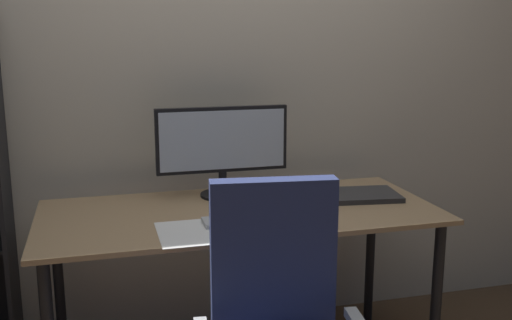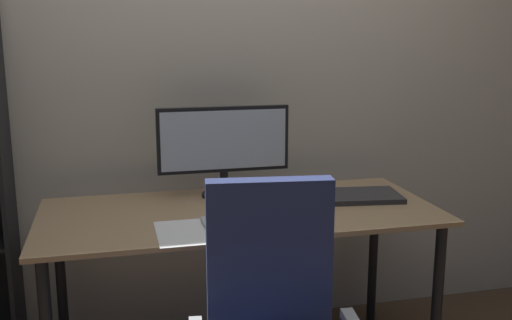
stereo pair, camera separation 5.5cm
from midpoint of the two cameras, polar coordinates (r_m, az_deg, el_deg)
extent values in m
cube|color=beige|center=(2.89, -3.32, 9.03)|extent=(6.40, 0.10, 2.60)
cube|color=tan|center=(2.47, -0.88, -4.97)|extent=(1.62, 0.73, 0.02)
cylinder|color=black|center=(2.61, 17.45, -13.29)|extent=(0.04, 0.04, 0.72)
cylinder|color=black|center=(2.83, -17.54, -11.21)|extent=(0.04, 0.04, 0.72)
cylinder|color=black|center=(3.10, 11.62, -8.82)|extent=(0.04, 0.04, 0.72)
cylinder|color=black|center=(2.67, -2.46, -3.30)|extent=(0.20, 0.20, 0.01)
cylinder|color=black|center=(2.65, -2.47, -2.13)|extent=(0.04, 0.04, 0.10)
cube|color=black|center=(2.61, -2.51, 1.98)|extent=(0.58, 0.03, 0.29)
cube|color=silver|center=(2.60, -2.44, 1.92)|extent=(0.55, 0.01, 0.26)
cube|color=#B7BABC|center=(2.30, -0.84, -5.76)|extent=(0.29, 0.11, 0.02)
cube|color=black|center=(2.36, 4.11, -5.13)|extent=(0.06, 0.10, 0.03)
cylinder|color=white|center=(2.45, 1.64, -3.64)|extent=(0.09, 0.09, 0.10)
cube|color=white|center=(2.46, 2.79, -3.45)|extent=(0.02, 0.01, 0.06)
cube|color=#2D2D30|center=(2.67, 10.72, -3.37)|extent=(0.35, 0.27, 0.02)
cube|color=white|center=(2.20, -6.02, -6.87)|extent=(0.21, 0.30, 0.00)
cube|color=navy|center=(1.93, 2.12, -9.36)|extent=(0.41, 0.12, 0.52)
cube|color=black|center=(2.73, -22.10, -2.23)|extent=(0.02, 0.28, 1.64)
camera|label=1|loc=(0.03, -89.33, 0.14)|focal=41.94mm
camera|label=2|loc=(0.03, 90.67, -0.14)|focal=41.94mm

